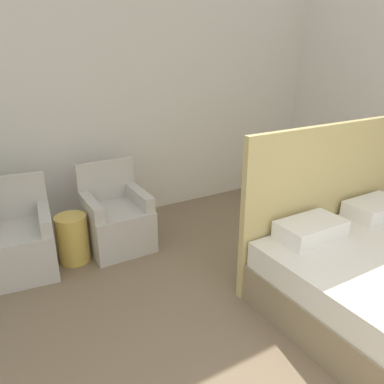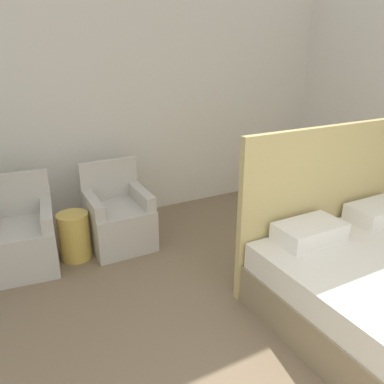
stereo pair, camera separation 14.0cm
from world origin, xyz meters
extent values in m
cube|color=silver|center=(0.00, 4.18, 1.45)|extent=(10.00, 0.06, 2.90)
cube|color=tan|center=(1.28, 2.10, 0.69)|extent=(1.86, 0.06, 1.37)
cube|color=white|center=(0.87, 1.87, 0.60)|extent=(0.54, 0.32, 0.14)
cube|color=white|center=(1.69, 1.87, 0.60)|extent=(0.54, 0.32, 0.14)
cube|color=#B7B2A8|center=(-1.15, 3.42, 0.22)|extent=(0.68, 0.70, 0.44)
cube|color=#B7B2A8|center=(-1.12, 3.71, 0.65)|extent=(0.61, 0.13, 0.42)
cube|color=#B7B2A8|center=(-0.90, 3.39, 0.51)|extent=(0.17, 0.58, 0.14)
cube|color=#B7B2A8|center=(-0.21, 3.42, 0.22)|extent=(0.61, 0.64, 0.44)
cube|color=#B7B2A8|center=(-0.21, 3.71, 0.65)|extent=(0.61, 0.06, 0.42)
cube|color=#B7B2A8|center=(-0.46, 3.42, 0.51)|extent=(0.10, 0.57, 0.14)
cube|color=#B7B2A8|center=(0.05, 3.42, 0.51)|extent=(0.10, 0.57, 0.14)
cylinder|color=gold|center=(-0.68, 3.38, 0.24)|extent=(0.30, 0.30, 0.47)
camera|label=1|loc=(-1.30, 0.04, 1.96)|focal=35.00mm
camera|label=2|loc=(-1.18, -0.03, 1.96)|focal=35.00mm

